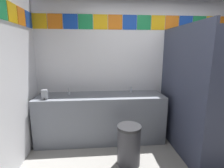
# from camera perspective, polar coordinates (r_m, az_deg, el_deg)

# --- Properties ---
(wall_back) EXTENTS (4.26, 0.09, 2.58)m
(wall_back) POSITION_cam_1_polar(r_m,az_deg,el_deg) (3.44, 12.07, 5.33)
(wall_back) COLOR silver
(wall_back) RESTS_ON ground_plane
(vanity_counter) EXTENTS (2.25, 0.59, 0.85)m
(vanity_counter) POSITION_cam_1_polar(r_m,az_deg,el_deg) (3.19, -3.75, -10.99)
(vanity_counter) COLOR slate
(vanity_counter) RESTS_ON ground_plane
(faucet_left) EXTENTS (0.04, 0.10, 0.14)m
(faucet_left) POSITION_cam_1_polar(r_m,az_deg,el_deg) (3.16, -14.15, -2.53)
(faucet_left) COLOR silver
(faucet_left) RESTS_ON vanity_counter
(faucet_right) EXTENTS (0.04, 0.10, 0.14)m
(faucet_right) POSITION_cam_1_polar(r_m,az_deg,el_deg) (3.18, 6.29, -2.16)
(faucet_right) COLOR silver
(faucet_right) RESTS_ON vanity_counter
(soap_dispenser) EXTENTS (0.09, 0.09, 0.16)m
(soap_dispenser) POSITION_cam_1_polar(r_m,az_deg,el_deg) (2.99, -21.57, -3.32)
(soap_dispenser) COLOR gray
(soap_dispenser) RESTS_ON vanity_counter
(stall_divider) EXTENTS (0.92, 1.43, 2.01)m
(stall_divider) POSITION_cam_1_polar(r_m,az_deg,el_deg) (2.77, 26.99, -3.35)
(stall_divider) COLOR #33384C
(stall_divider) RESTS_ON ground_plane
(toilet) EXTENTS (0.39, 0.49, 0.74)m
(toilet) POSITION_cam_1_polar(r_m,az_deg,el_deg) (3.64, 27.66, -11.62)
(toilet) COLOR white
(toilet) RESTS_ON ground_plane
(trash_bin) EXTENTS (0.34, 0.34, 0.59)m
(trash_bin) POSITION_cam_1_polar(r_m,az_deg,el_deg) (2.63, 5.63, -19.59)
(trash_bin) COLOR #333338
(trash_bin) RESTS_ON ground_plane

